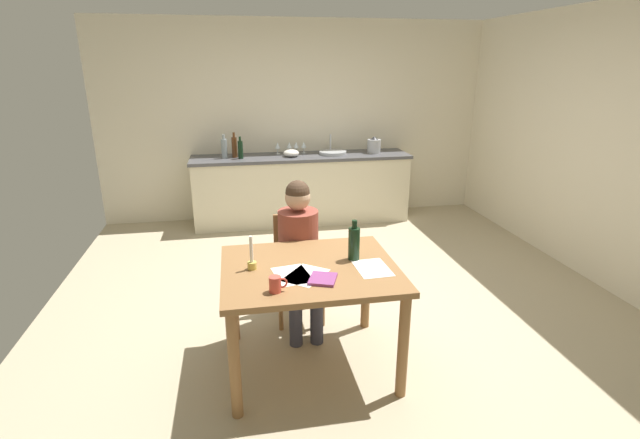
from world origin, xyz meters
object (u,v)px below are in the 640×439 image
(stovetop_kettle, at_px, (374,146))
(wine_glass_back_right, at_px, (278,146))
(sink_unit, at_px, (333,152))
(dining_table, at_px, (310,282))
(coffee_mug, at_px, (276,284))
(book_magazine, at_px, (323,279))
(person_seated, at_px, (300,246))
(chair_at_table, at_px, (297,262))
(mixing_bowl, at_px, (291,153))
(candlestick, at_px, (252,260))
(bottle_wine_red, at_px, (240,149))
(wine_glass_back_left, at_px, (289,145))
(wine_glass_by_kettle, at_px, (296,145))
(wine_glass_near_sink, at_px, (304,145))
(bottle_oil, at_px, (224,148))
(wine_bottle_on_table, at_px, (354,243))
(bottle_vinegar, at_px, (234,147))

(stovetop_kettle, height_order, wine_glass_back_right, stovetop_kettle)
(sink_unit, xyz_separation_m, stovetop_kettle, (0.56, -0.00, 0.08))
(dining_table, distance_m, sink_unit, 3.33)
(coffee_mug, height_order, stovetop_kettle, stovetop_kettle)
(sink_unit, bearing_deg, book_magazine, -103.00)
(person_seated, xyz_separation_m, wine_glass_back_right, (0.11, 2.77, 0.33))
(chair_at_table, bearing_deg, mixing_bowl, 83.82)
(coffee_mug, relative_size, candlestick, 0.48)
(bottle_wine_red, relative_size, stovetop_kettle, 1.26)
(bottle_wine_red, bearing_deg, chair_at_table, -80.93)
(mixing_bowl, height_order, wine_glass_back_left, wine_glass_back_left)
(book_magazine, distance_m, wine_glass_back_right, 3.58)
(wine_glass_by_kettle, bearing_deg, wine_glass_near_sink, 0.00)
(coffee_mug, distance_m, wine_glass_near_sink, 3.74)
(person_seated, bearing_deg, bottle_oil, 102.57)
(mixing_bowl, bearing_deg, wine_glass_back_left, 89.20)
(wine_glass_near_sink, xyz_separation_m, wine_glass_back_left, (-0.19, 0.00, 0.00))
(chair_at_table, xyz_separation_m, candlestick, (-0.39, -0.69, 0.34))
(book_magazine, relative_size, wine_bottle_on_table, 0.64)
(coffee_mug, bearing_deg, wine_glass_back_left, 81.75)
(mixing_bowl, bearing_deg, candlestick, -101.87)
(bottle_wine_red, height_order, mixing_bowl, bottle_wine_red)
(chair_at_table, relative_size, bottle_wine_red, 3.11)
(wine_glass_near_sink, distance_m, wine_glass_back_left, 0.19)
(candlestick, relative_size, book_magazine, 1.28)
(bottle_wine_red, bearing_deg, coffee_mug, -88.09)
(chair_at_table, bearing_deg, bottle_oil, 103.31)
(chair_at_table, relative_size, wine_glass_by_kettle, 5.61)
(wine_bottle_on_table, bearing_deg, dining_table, -167.51)
(sink_unit, bearing_deg, coffee_mug, -107.22)
(candlestick, height_order, wine_glass_by_kettle, wine_glass_by_kettle)
(sink_unit, bearing_deg, bottle_vinegar, 179.63)
(wine_glass_back_left, bearing_deg, person_seated, -95.44)
(wine_glass_back_left, bearing_deg, book_magazine, -93.69)
(bottle_wine_red, relative_size, wine_glass_back_left, 1.80)
(bottle_vinegar, bearing_deg, person_seated, -80.21)
(mixing_bowl, bearing_deg, chair_at_table, -96.18)
(book_magazine, relative_size, wine_glass_back_left, 1.17)
(wine_glass_back_left, bearing_deg, wine_glass_near_sink, 0.00)
(candlestick, height_order, sink_unit, sink_unit)
(person_seated, xyz_separation_m, wine_glass_by_kettle, (0.36, 2.77, 0.33))
(book_magazine, xyz_separation_m, wine_glass_back_left, (0.23, 3.57, 0.24))
(candlestick, distance_m, wine_glass_near_sink, 3.43)
(chair_at_table, xyz_separation_m, wine_glass_near_sink, (0.46, 2.63, 0.53))
(chair_at_table, distance_m, stovetop_kettle, 2.88)
(wine_glass_by_kettle, bearing_deg, wine_glass_back_left, 180.00)
(sink_unit, height_order, bottle_wine_red, bottle_wine_red)
(sink_unit, distance_m, bottle_oil, 1.41)
(book_magazine, xyz_separation_m, wine_bottle_on_table, (0.27, 0.29, 0.11))
(person_seated, bearing_deg, bottle_wine_red, 98.54)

